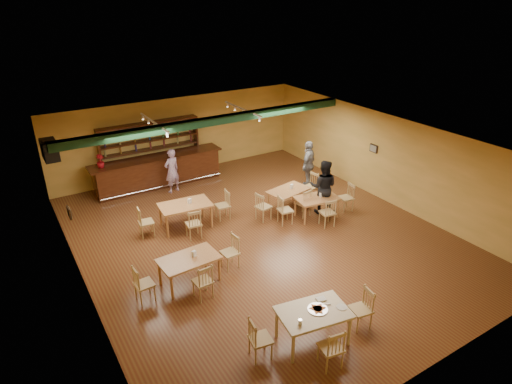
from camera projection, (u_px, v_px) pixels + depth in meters
floor at (260, 235)px, 13.09m from camera, size 12.00×12.00×0.00m
ceiling_beam at (214, 121)px, 14.03m from camera, size 10.00×0.30×0.25m
track_rail_left at (154, 122)px, 13.61m from camera, size 0.05×2.50×0.05m
track_rail_right at (242, 109)px, 15.13m from camera, size 0.05×2.50×0.05m
ac_unit at (50, 150)px, 13.05m from camera, size 0.34×0.70×0.48m
picture_left at (69, 213)px, 10.77m from camera, size 0.04×0.34×0.28m
picture_right at (374, 148)px, 15.12m from camera, size 0.04×0.34×0.28m
bar_counter at (158, 171)px, 16.23m from camera, size 4.91×0.85×1.13m
back_bar_hutch at (151, 152)px, 16.47m from camera, size 3.80×0.40×2.28m
poinsettia at (100, 161)px, 14.93m from camera, size 0.34×0.34×0.47m
dining_table_a at (186, 215)px, 13.42m from camera, size 1.63×1.07×0.78m
dining_table_b at (288, 199)px, 14.56m from camera, size 1.51×1.08×0.69m
dining_table_c at (190, 270)px, 10.84m from camera, size 1.50×0.95×0.73m
dining_table_d at (316, 207)px, 14.06m from camera, size 1.46×1.00×0.68m
near_table at (313, 326)px, 9.02m from camera, size 1.58×1.16×0.77m
pizza_tray at (318, 309)px, 8.90m from camera, size 0.52×0.52×0.01m
parmesan_shaker at (300, 322)px, 8.49m from camera, size 0.09×0.09×0.11m
napkin_stack at (321, 299)px, 9.18m from camera, size 0.22×0.18×0.03m
pizza_server at (322, 305)px, 9.01m from camera, size 0.33×0.21×0.00m
side_plate at (342, 307)px, 8.96m from camera, size 0.25×0.25×0.01m
patron_bar at (172, 171)px, 15.59m from camera, size 0.68×0.54×1.63m
patron_right_a at (323, 187)px, 14.09m from camera, size 1.11×1.11×1.82m
patron_right_b at (308, 164)px, 15.93m from camera, size 1.12×0.94×1.80m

